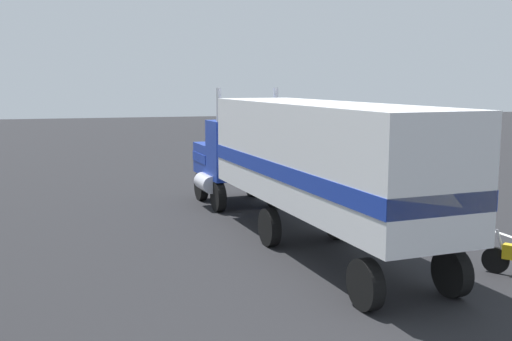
# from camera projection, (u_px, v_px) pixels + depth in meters

# --- Properties ---
(ground_plane) EXTENTS (120.00, 120.00, 0.00)m
(ground_plane) POSITION_uv_depth(u_px,v_px,m) (251.00, 206.00, 22.69)
(ground_plane) COLOR #232326
(lane_stripe_near) EXTENTS (4.40, 0.50, 0.01)m
(lane_stripe_near) POSITION_uv_depth(u_px,v_px,m) (324.00, 195.00, 24.86)
(lane_stripe_near) COLOR silver
(lane_stripe_near) RESTS_ON ground_plane
(lane_stripe_mid) EXTENTS (4.40, 0.45, 0.01)m
(lane_stripe_mid) POSITION_uv_depth(u_px,v_px,m) (472.00, 224.00, 19.89)
(lane_stripe_mid) COLOR silver
(lane_stripe_mid) RESTS_ON ground_plane
(semi_truck) EXTENTS (14.35, 4.26, 4.50)m
(semi_truck) POSITION_uv_depth(u_px,v_px,m) (303.00, 157.00, 17.37)
(semi_truck) COLOR #193399
(semi_truck) RESTS_ON ground_plane
(person_bystander) EXTENTS (0.41, 0.48, 1.63)m
(person_bystander) POSITION_uv_depth(u_px,v_px,m) (313.00, 187.00, 21.87)
(person_bystander) COLOR black
(person_bystander) RESTS_ON ground_plane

